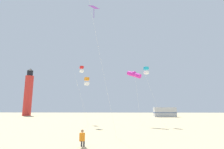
{
  "coord_description": "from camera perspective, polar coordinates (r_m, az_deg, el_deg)",
  "views": [
    {
      "loc": [
        0.7,
        -7.25,
        2.55
      ],
      "look_at": [
        0.08,
        9.51,
        5.7
      ],
      "focal_mm": 28.77,
      "sensor_mm": 36.0,
      "label": 1
    }
  ],
  "objects": [
    {
      "name": "kite_box_scarlet",
      "position": [
        33.42,
        -9.62,
        1.66
      ],
      "size": [
        2.93,
        2.14,
        10.19
      ],
      "color": "silver",
      "rests_on": "ground"
    },
    {
      "name": "lighthouse_distant",
      "position": [
        70.34,
        -25.06,
        -5.36
      ],
      "size": [
        2.8,
        2.8,
        16.8
      ],
      "color": "red",
      "rests_on": "ground"
    },
    {
      "name": "kite_box_orange",
      "position": [
        26.73,
        -8.04,
        -2.17
      ],
      "size": [
        2.09,
        1.82,
        7.03
      ],
      "color": "silver",
      "rests_on": "ground"
    },
    {
      "name": "kite_flyer_standing",
      "position": [
        12.8,
        -9.41,
        -19.22
      ],
      "size": [
        0.35,
        0.51,
        1.16
      ],
      "rotation": [
        0.0,
        0.0,
        3.18
      ],
      "color": "orange",
      "rests_on": "ground"
    },
    {
      "name": "rv_van_silver",
      "position": [
        56.59,
        16.42,
        -11.42
      ],
      "size": [
        6.45,
        2.37,
        2.8
      ],
      "rotation": [
        0.0,
        0.0,
        0.01
      ],
      "color": "#B7BABF",
      "rests_on": "ground"
    },
    {
      "name": "kite_diamond_violet",
      "position": [
        19.53,
        -5.54,
        19.01
      ],
      "size": [
        2.89,
        2.89,
        13.07
      ],
      "color": "silver",
      "rests_on": "ground"
    },
    {
      "name": "kite_box_cyan",
      "position": [
        29.01,
        10.81,
        1.25
      ],
      "size": [
        3.19,
        2.67,
        9.03
      ],
      "color": "silver",
      "rests_on": "ground"
    },
    {
      "name": "kite_tube_magenta",
      "position": [
        28.45,
        7.02,
        0.06
      ],
      "size": [
        2.34,
        2.17,
        8.51
      ],
      "color": "silver",
      "rests_on": "ground"
    }
  ]
}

